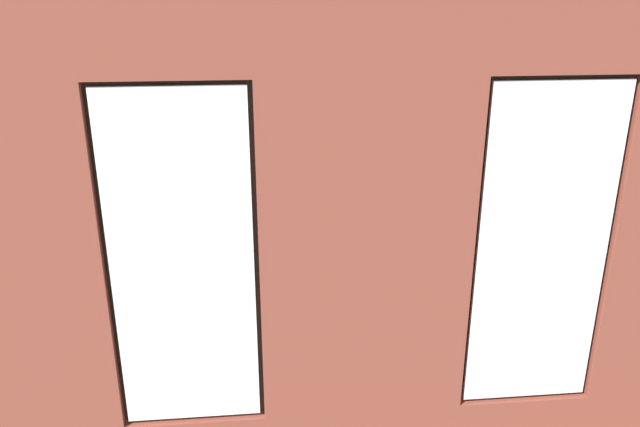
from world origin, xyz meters
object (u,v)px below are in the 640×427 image
(papasan_chair, at_px, (232,207))
(potted_plant_mid_room_small, at_px, (371,239))
(potted_plant_by_left_couch, at_px, (476,232))
(tv_flatscreen, at_px, (38,241))
(remote_silver, at_px, (289,253))
(potted_plant_corner_near_left, at_px, (493,180))
(couch_by_window, at_px, (289,386))
(couch_left, at_px, (551,273))
(potted_plant_near_tv, at_px, (70,292))
(remote_black, at_px, (332,250))
(candle_jar, at_px, (303,254))
(potted_plant_beside_window_right, at_px, (4,371))
(coffee_table, at_px, (303,262))
(cup_ceramic, at_px, (270,260))
(media_console, at_px, (47,299))
(potted_plant_between_couches, at_px, (457,335))
(potted_plant_foreground_right, at_px, (119,210))

(papasan_chair, relative_size, potted_plant_mid_room_small, 1.93)
(potted_plant_by_left_couch, bearing_deg, tv_flatscreen, 14.26)
(remote_silver, xyz_separation_m, potted_plant_corner_near_left, (-3.06, -1.84, 0.22))
(potted_plant_mid_room_small, bearing_deg, papasan_chair, -34.87)
(couch_by_window, bearing_deg, couch_left, -149.24)
(potted_plant_near_tv, bearing_deg, papasan_chair, -112.49)
(remote_black, bearing_deg, tv_flatscreen, 121.36)
(couch_by_window, height_order, tv_flatscreen, tv_flatscreen)
(candle_jar, height_order, potted_plant_corner_near_left, potted_plant_corner_near_left)
(potted_plant_beside_window_right, xyz_separation_m, potted_plant_mid_room_small, (-3.24, -2.93, -0.30))
(tv_flatscreen, distance_m, potted_plant_mid_room_small, 3.75)
(potted_plant_by_left_couch, relative_size, potted_plant_corner_near_left, 0.35)
(coffee_table, distance_m, papasan_chair, 2.01)
(couch_left, relative_size, candle_jar, 18.28)
(potted_plant_mid_room_small, bearing_deg, potted_plant_by_left_couch, -168.18)
(couch_by_window, height_order, potted_plant_by_left_couch, couch_by_window)
(potted_plant_by_left_couch, relative_size, potted_plant_mid_room_small, 0.80)
(papasan_chair, relative_size, potted_plant_corner_near_left, 0.86)
(cup_ceramic, xyz_separation_m, potted_plant_near_tv, (1.77, 1.19, 0.32))
(couch_left, bearing_deg, remote_black, -107.77)
(cup_ceramic, bearing_deg, candle_jar, -161.17)
(candle_jar, height_order, potted_plant_by_left_couch, candle_jar)
(coffee_table, height_order, cup_ceramic, cup_ceramic)
(candle_jar, relative_size, papasan_chair, 0.09)
(candle_jar, xyz_separation_m, media_console, (2.70, 0.36, -0.23))
(potted_plant_between_couches, bearing_deg, media_console, -25.23)
(candle_jar, distance_m, potted_plant_near_tv, 2.53)
(media_console, height_order, potted_plant_corner_near_left, potted_plant_corner_near_left)
(potted_plant_by_left_couch, xyz_separation_m, potted_plant_foreground_right, (4.74, -0.97, 0.12))
(coffee_table, distance_m, tv_flatscreen, 2.77)
(remote_silver, bearing_deg, potted_plant_corner_near_left, 144.65)
(remote_black, xyz_separation_m, potted_plant_foreground_right, (2.74, -1.75, -0.04))
(tv_flatscreen, relative_size, potted_plant_beside_window_right, 0.77)
(couch_by_window, xyz_separation_m, papasan_chair, (0.57, -4.02, 0.12))
(couch_left, distance_m, papasan_chair, 4.22)
(potted_plant_foreground_right, bearing_deg, tv_flatscreen, 82.41)
(coffee_table, distance_m, remote_silver, 0.20)
(potted_plant_beside_window_right, bearing_deg, cup_ceramic, -132.27)
(couch_left, distance_m, candle_jar, 2.78)
(candle_jar, xyz_separation_m, remote_black, (-0.34, -0.15, -0.04))
(potted_plant_near_tv, bearing_deg, candle_jar, -148.46)
(remote_black, bearing_deg, potted_plant_beside_window_right, 154.30)
(potted_plant_corner_near_left, bearing_deg, potted_plant_foreground_right, 0.49)
(cup_ceramic, bearing_deg, coffee_table, -161.17)
(potted_plant_beside_window_right, distance_m, potted_plant_foreground_right, 4.22)
(coffee_table, bearing_deg, candle_jar, 45.00)
(papasan_chair, height_order, potted_plant_between_couches, potted_plant_between_couches)
(couch_left, relative_size, media_console, 1.79)
(media_console, distance_m, potted_plant_near_tv, 1.23)
(cup_ceramic, height_order, potted_plant_mid_room_small, potted_plant_mid_room_small)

